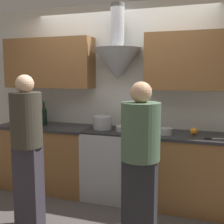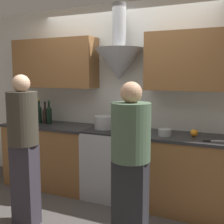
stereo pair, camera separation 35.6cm
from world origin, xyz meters
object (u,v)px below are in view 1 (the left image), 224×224
Objects in this scene: wine_bottle_4 at (33,114)px; person_foreground_left at (27,146)px; stock_pot at (103,123)px; mixing_bowl at (127,128)px; wine_bottle_5 at (40,116)px; wine_bottle_0 at (12,114)px; wine_bottle_6 at (44,115)px; stove_range at (114,163)px; person_foreground_right at (140,156)px; wine_bottle_2 at (22,115)px; wine_bottle_3 at (29,114)px; wine_bottle_1 at (17,115)px; orange_fruit at (194,131)px; saucepan at (166,131)px.

wine_bottle_4 is 1.25m from person_foreground_left.
mixing_bowl is (0.34, -0.02, -0.05)m from stock_pot.
wine_bottle_5 is 1.33m from mixing_bowl.
person_foreground_left is (1.01, -1.06, -0.14)m from wine_bottle_0.
wine_bottle_6 is 0.89m from stock_pot.
wine_bottle_4 reaches higher than stove_range.
wine_bottle_0 is 0.20× the size of person_foreground_right.
wine_bottle_2 is (0.19, -0.01, 0.01)m from wine_bottle_0.
person_foreground_left reaches higher than wine_bottle_5.
wine_bottle_3 is 1.37× the size of stock_pot.
wine_bottle_0 is 1.80m from mixing_bowl.
person_foreground_left reaches higher than wine_bottle_3.
wine_bottle_0 is at bearing 157.38° from person_foreground_right.
wine_bottle_0 is at bearing 179.37° from stove_range.
person_foreground_right reaches higher than wine_bottle_2.
wine_bottle_5 is 1.21m from person_foreground_left.
wine_bottle_1 is 1.41m from person_foreground_left.
wine_bottle_4 is (-1.25, 0.02, 0.60)m from stove_range.
wine_bottle_3 is (0.10, 0.03, 0.00)m from wine_bottle_2.
wine_bottle_2 is 0.98× the size of wine_bottle_3.
wine_bottle_3 is 0.21× the size of person_foreground_left.
wine_bottle_3 is 0.95× the size of wine_bottle_4.
person_foreground_left reaches higher than wine_bottle_6.
wine_bottle_6 is 2.07m from orange_fruit.
wine_bottle_6 is (0.19, -0.01, -0.00)m from wine_bottle_4.
stove_range is 0.56× the size of person_foreground_left.
wine_bottle_1 is at bearing 156.45° from person_foreground_right.
wine_bottle_6 is 1.24m from mixing_bowl.
wine_bottle_5 reaches higher than saucepan.
wine_bottle_2 is 1.04× the size of wine_bottle_5.
stove_range is 0.52m from mixing_bowl.
wine_bottle_0 reaches higher than stove_range.
person_foreground_right is at bearing -51.22° from stock_pot.
saucepan is at bearing -3.83° from wine_bottle_5.
stove_range is at bearing -0.86° from wine_bottle_4.
wine_bottle_6 is (-1.06, 0.01, 0.60)m from stove_range.
wine_bottle_1 is 0.90× the size of wine_bottle_4.
wine_bottle_4 reaches higher than orange_fruit.
person_foreground_left is (0.54, -1.08, -0.14)m from wine_bottle_5.
wine_bottle_2 is at bearing -179.69° from orange_fruit.
wine_bottle_5 reaches higher than stock_pot.
saucepan is (0.68, -0.09, 0.50)m from stove_range.
stock_pot is at bearing -1.39° from wine_bottle_3.
wine_bottle_2 is at bearing 179.96° from stock_pot.
wine_bottle_4 is 1.08m from stock_pot.
wine_bottle_3 is 1.51m from mixing_bowl.
orange_fruit is (2.44, 0.01, -0.09)m from wine_bottle_2.
mixing_bowl reaches higher than stove_range.
wine_bottle_1 is 0.97× the size of wine_bottle_2.
stock_pot is 1.14m from person_foreground_left.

